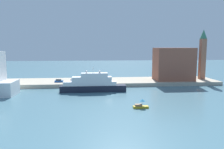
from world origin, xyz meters
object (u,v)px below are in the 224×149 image
at_px(large_yacht, 92,84).
at_px(parked_car, 59,81).
at_px(small_motorboat, 141,105).
at_px(harbor_building, 174,64).
at_px(bell_tower, 203,52).
at_px(mooring_bollard, 101,82).
at_px(person_figure, 71,81).

height_order(large_yacht, parked_car, large_yacht).
xyz_separation_m(small_motorboat, harbor_building, (25.64, 41.88, 8.71)).
relative_size(bell_tower, mooring_bollard, 29.48).
bearing_deg(large_yacht, person_figure, 127.69).
xyz_separation_m(small_motorboat, mooring_bollard, (-10.74, 35.02, 1.16)).
bearing_deg(bell_tower, small_motorboat, -133.37).
xyz_separation_m(person_figure, mooring_bollard, (13.61, -3.18, -0.40)).
relative_size(bell_tower, parked_car, 6.48).
xyz_separation_m(parked_car, person_figure, (5.84, -1.94, 0.26)).
relative_size(large_yacht, parked_car, 6.92).
relative_size(harbor_building, mooring_bollard, 21.86).
bearing_deg(bell_tower, large_yacht, -161.92).
distance_m(small_motorboat, mooring_bollard, 36.65).
bearing_deg(large_yacht, parked_car, 136.88).
bearing_deg(person_figure, bell_tower, 4.74).
xyz_separation_m(small_motorboat, person_figure, (-24.35, 38.20, 1.56)).
height_order(large_yacht, mooring_bollard, large_yacht).
bearing_deg(harbor_building, parked_car, -178.21).
bearing_deg(mooring_bollard, small_motorboat, -72.95).
relative_size(harbor_building, person_figure, 10.41).
bearing_deg(small_motorboat, bell_tower, 46.63).
relative_size(small_motorboat, harbor_building, 0.25).
distance_m(person_figure, mooring_bollard, 13.98).
bearing_deg(large_yacht, mooring_bollard, 68.57).
bearing_deg(bell_tower, parked_car, -177.19).
bearing_deg(mooring_bollard, parked_car, 165.25).
height_order(large_yacht, small_motorboat, large_yacht).
height_order(bell_tower, parked_car, bell_tower).
distance_m(large_yacht, small_motorboat, 29.36).
distance_m(small_motorboat, parked_car, 50.24).
relative_size(person_figure, mooring_bollard, 2.10).
distance_m(small_motorboat, harbor_building, 49.88).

